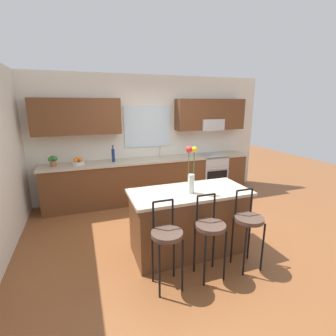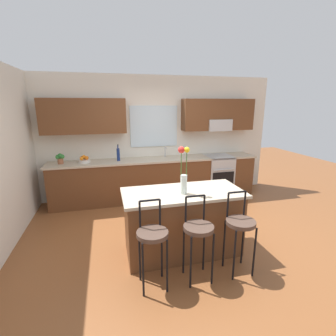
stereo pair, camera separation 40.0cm
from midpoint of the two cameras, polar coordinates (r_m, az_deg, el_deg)
ground_plane at (r=4.23m, az=5.21°, el=-15.09°), size 14.00×14.00×0.00m
back_wall_assembly at (r=5.63m, az=-0.91°, el=8.60°), size 5.60×0.50×2.70m
counter_run at (r=5.55m, az=-0.45°, el=-2.45°), size 4.56×0.64×0.92m
sink_faucet at (r=5.60m, az=1.41°, el=3.97°), size 0.02×0.13×0.23m
oven_range at (r=6.04m, az=13.24°, el=-1.50°), size 0.60×0.64×0.92m
kitchen_island at (r=3.62m, az=6.65°, el=-12.27°), size 1.67×0.78×0.92m
bar_stool_near at (r=2.88m, az=0.49°, el=-15.77°), size 0.36×0.36×1.04m
bar_stool_middle at (r=3.05m, az=10.85°, el=-14.22°), size 0.36×0.36×1.04m
bar_stool_far at (r=3.30m, az=19.76°, el=-12.51°), size 0.36×0.36×1.04m
flower_vase at (r=3.27m, az=7.12°, el=-1.15°), size 0.15×0.10×0.64m
fruit_bowl_oranges at (r=5.29m, az=-16.77°, el=1.77°), size 0.24×0.24×0.16m
bottle_olive_oil at (r=5.28m, az=-9.29°, el=3.15°), size 0.06×0.06×0.35m
potted_plant_small at (r=5.31m, az=-21.69°, el=2.11°), size 0.17×0.11×0.21m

